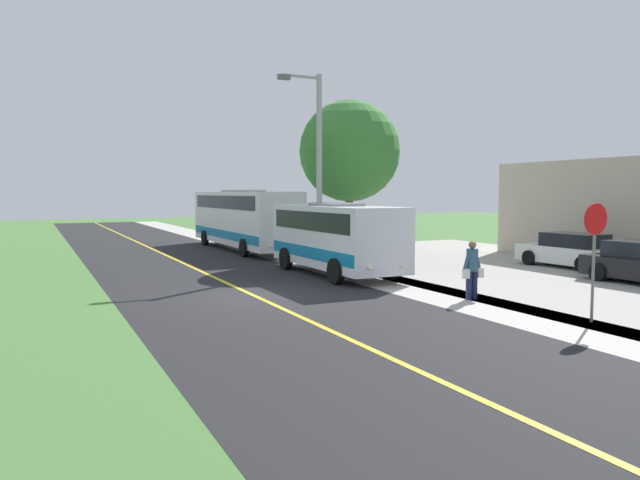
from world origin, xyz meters
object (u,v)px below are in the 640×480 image
(street_light_pole, at_px, (317,162))
(parked_car_near, at_px, (571,251))
(transit_bus_rear, at_px, (243,217))
(stop_sign, at_px, (595,241))
(tree_curbside, at_px, (350,151))
(shuttle_bus_front, at_px, (336,235))
(pedestrian_with_bags, at_px, (472,268))

(street_light_pole, relative_size, parked_car_near, 1.81)
(transit_bus_rear, height_order, street_light_pole, street_light_pole)
(stop_sign, bearing_deg, transit_bus_rear, -85.66)
(stop_sign, relative_size, tree_curbside, 0.39)
(stop_sign, bearing_deg, tree_curbside, -95.11)
(transit_bus_rear, distance_m, stop_sign, 21.43)
(shuttle_bus_front, xyz_separation_m, parked_car_near, (-9.88, 2.43, -0.83))
(transit_bus_rear, height_order, parked_car_near, transit_bus_rear)
(shuttle_bus_front, distance_m, pedestrian_with_bags, 6.65)
(shuttle_bus_front, bearing_deg, street_light_pole, -99.31)
(shuttle_bus_front, relative_size, parked_car_near, 1.63)
(parked_car_near, bearing_deg, tree_curbside, -44.11)
(transit_bus_rear, bearing_deg, pedestrian_with_bags, 93.49)
(tree_curbside, bearing_deg, transit_bus_rear, -66.83)
(pedestrian_with_bags, xyz_separation_m, parked_car_near, (-8.79, -4.10, -0.24))
(tree_curbside, bearing_deg, pedestrian_with_bags, 80.31)
(street_light_pole, distance_m, tree_curbside, 3.11)
(transit_bus_rear, xyz_separation_m, tree_curbside, (-2.92, 6.83, 3.24))
(transit_bus_rear, distance_m, parked_car_near, 16.80)
(stop_sign, height_order, street_light_pole, street_light_pole)
(stop_sign, distance_m, parked_car_near, 11.42)
(transit_bus_rear, relative_size, street_light_pole, 1.47)
(pedestrian_with_bags, relative_size, parked_car_near, 0.39)
(transit_bus_rear, height_order, tree_curbside, tree_curbside)
(parked_car_near, height_order, tree_curbside, tree_curbside)
(stop_sign, xyz_separation_m, parked_car_near, (-8.24, -7.81, -1.28))
(tree_curbside, bearing_deg, street_light_pole, 34.18)
(street_light_pole, height_order, tree_curbside, street_light_pole)
(transit_bus_rear, relative_size, parked_car_near, 2.66)
(transit_bus_rear, relative_size, pedestrian_with_bags, 6.85)
(transit_bus_rear, bearing_deg, shuttle_bus_front, 89.89)
(shuttle_bus_front, distance_m, stop_sign, 10.39)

